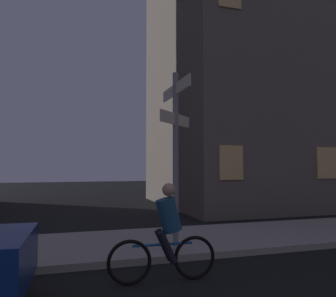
% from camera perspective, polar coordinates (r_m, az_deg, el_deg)
% --- Properties ---
extents(sidewalk_kerb, '(40.00, 2.96, 0.14)m').
position_cam_1_polar(sidewalk_kerb, '(8.09, -10.44, -15.93)').
color(sidewalk_kerb, '#9E9991').
rests_on(sidewalk_kerb, ground_plane).
extents(signpost, '(0.95, 1.75, 3.72)m').
position_cam_1_polar(signpost, '(7.05, 1.29, 0.85)').
color(signpost, gray).
rests_on(signpost, sidewalk_kerb).
extents(cyclist, '(1.82, 0.34, 1.61)m').
position_cam_1_polar(cyclist, '(5.71, -0.37, -14.55)').
color(cyclist, black).
rests_on(cyclist, ground_plane).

